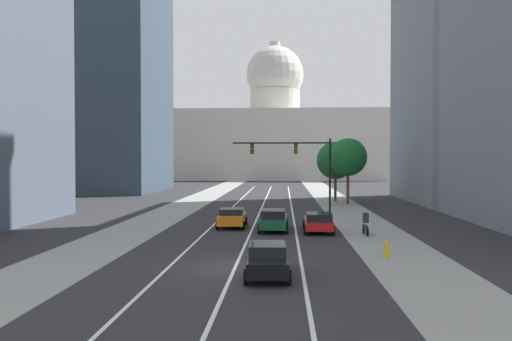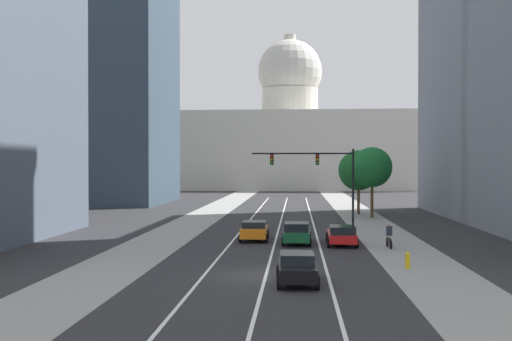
% 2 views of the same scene
% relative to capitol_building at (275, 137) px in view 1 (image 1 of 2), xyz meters
% --- Properties ---
extents(ground_plane, '(400.00, 400.00, 0.00)m').
position_rel_capitol_building_xyz_m(ground_plane, '(0.00, -68.21, -11.03)').
color(ground_plane, '#2B2B2D').
extents(sidewalk_left, '(4.56, 130.00, 0.01)m').
position_rel_capitol_building_xyz_m(sidewalk_left, '(-8.59, -73.21, -11.02)').
color(sidewalk_left, gray).
rests_on(sidewalk_left, ground).
extents(sidewalk_right, '(4.56, 130.00, 0.01)m').
position_rel_capitol_building_xyz_m(sidewalk_right, '(8.59, -73.21, -11.02)').
color(sidewalk_right, gray).
rests_on(sidewalk_right, ground).
extents(lane_stripe_left, '(0.16, 90.00, 0.01)m').
position_rel_capitol_building_xyz_m(lane_stripe_left, '(-3.16, -83.21, -11.02)').
color(lane_stripe_left, white).
rests_on(lane_stripe_left, ground).
extents(lane_stripe_center, '(0.16, 90.00, 0.01)m').
position_rel_capitol_building_xyz_m(lane_stripe_center, '(0.00, -83.21, -11.02)').
color(lane_stripe_center, white).
rests_on(lane_stripe_center, ground).
extents(lane_stripe_right, '(0.16, 90.00, 0.01)m').
position_rel_capitol_building_xyz_m(lane_stripe_right, '(3.16, -83.21, -11.02)').
color(lane_stripe_right, white).
rests_on(lane_stripe_right, ground).
extents(office_tower_far_left, '(19.75, 20.93, 53.70)m').
position_rel_capitol_building_xyz_m(office_tower_far_left, '(-27.04, -53.46, 15.86)').
color(office_tower_far_left, '#334251').
rests_on(office_tower_far_left, ground).
extents(office_tower_far_right, '(21.85, 22.81, 30.76)m').
position_rel_capitol_building_xyz_m(office_tower_far_right, '(28.06, -70.95, 4.39)').
color(office_tower_far_right, gray).
rests_on(office_tower_far_right, ground).
extents(capitol_building, '(54.09, 29.62, 36.11)m').
position_rel_capitol_building_xyz_m(capitol_building, '(0.00, 0.00, 0.00)').
color(capitol_building, beige).
rests_on(capitol_building, ground).
extents(car_orange, '(2.13, 4.06, 1.44)m').
position_rel_capitol_building_xyz_m(car_orange, '(-1.58, -94.34, -10.26)').
color(car_orange, orange).
rests_on(car_orange, ground).
extents(car_green, '(2.11, 4.71, 1.56)m').
position_rel_capitol_building_xyz_m(car_green, '(1.58, -95.98, -10.22)').
color(car_green, '#14512D').
rests_on(car_green, ground).
extents(car_black, '(2.08, 4.13, 1.46)m').
position_rel_capitol_building_xyz_m(car_black, '(1.58, -109.87, -10.27)').
color(car_black, black).
rests_on(car_black, ground).
extents(car_red, '(2.17, 4.64, 1.41)m').
position_rel_capitol_building_xyz_m(car_red, '(4.73, -96.46, -10.29)').
color(car_red, red).
rests_on(car_red, ground).
extents(traffic_signal_mast, '(9.19, 0.39, 7.07)m').
position_rel_capitol_building_xyz_m(traffic_signal_mast, '(3.73, -85.03, -5.84)').
color(traffic_signal_mast, black).
rests_on(traffic_signal_mast, ground).
extents(fire_hydrant, '(0.26, 0.35, 0.91)m').
position_rel_capitol_building_xyz_m(fire_hydrant, '(7.59, -105.56, -10.56)').
color(fire_hydrant, yellow).
rests_on(fire_hydrant, ground).
extents(cyclist, '(0.38, 1.70, 1.72)m').
position_rel_capitol_building_xyz_m(cyclist, '(7.81, -97.77, -10.17)').
color(cyclist, black).
rests_on(cyclist, ground).
extents(street_tree_near_right, '(4.29, 4.29, 7.52)m').
position_rel_capitol_building_xyz_m(street_tree_near_right, '(9.59, -74.79, -5.67)').
color(street_tree_near_right, '#51381E').
rests_on(street_tree_near_right, ground).
extents(street_tree_mid_right, '(4.58, 4.58, 7.28)m').
position_rel_capitol_building_xyz_m(street_tree_mid_right, '(8.59, -70.81, -6.05)').
color(street_tree_mid_right, '#51381E').
rests_on(street_tree_mid_right, ground).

